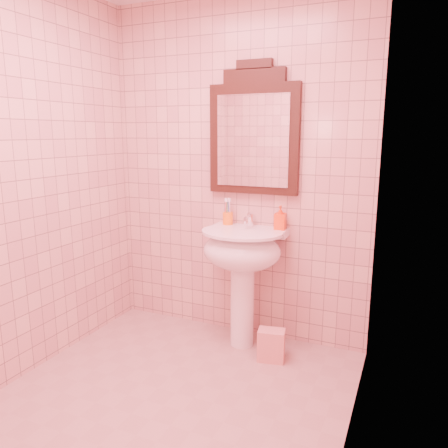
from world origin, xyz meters
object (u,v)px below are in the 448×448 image
at_px(pedestal_sink, 242,258).
at_px(soap_dispenser, 280,218).
at_px(towel, 271,345).
at_px(mirror, 254,133).
at_px(toothbrush_cup, 228,218).

bearing_deg(pedestal_sink, soap_dispenser, 33.97).
bearing_deg(soap_dispenser, towel, -86.64).
distance_m(pedestal_sink, soap_dispenser, 0.40).
relative_size(pedestal_sink, soap_dispenser, 5.05).
relative_size(mirror, toothbrush_cup, 5.33).
relative_size(toothbrush_cup, towel, 0.79).
bearing_deg(toothbrush_cup, mirror, 14.81).
bearing_deg(toothbrush_cup, soap_dispenser, -0.19).
xyz_separation_m(pedestal_sink, toothbrush_cup, (-0.18, 0.15, 0.25)).
bearing_deg(pedestal_sink, mirror, 90.00).
height_order(soap_dispenser, towel, soap_dispenser).
xyz_separation_m(pedestal_sink, soap_dispenser, (0.23, 0.15, 0.29)).
relative_size(soap_dispenser, towel, 0.78).
distance_m(soap_dispenser, towel, 0.89).
height_order(toothbrush_cup, towel, toothbrush_cup).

